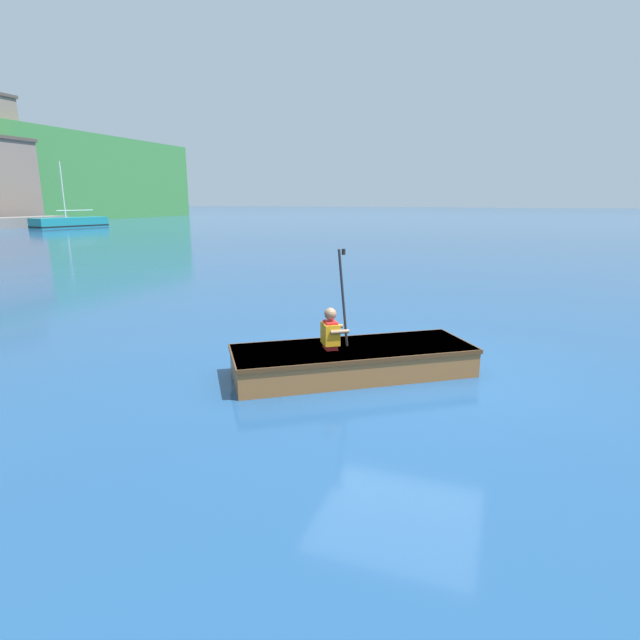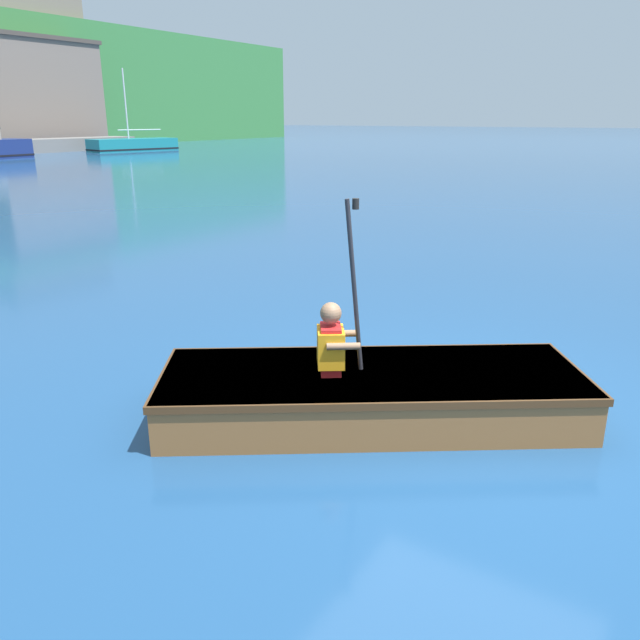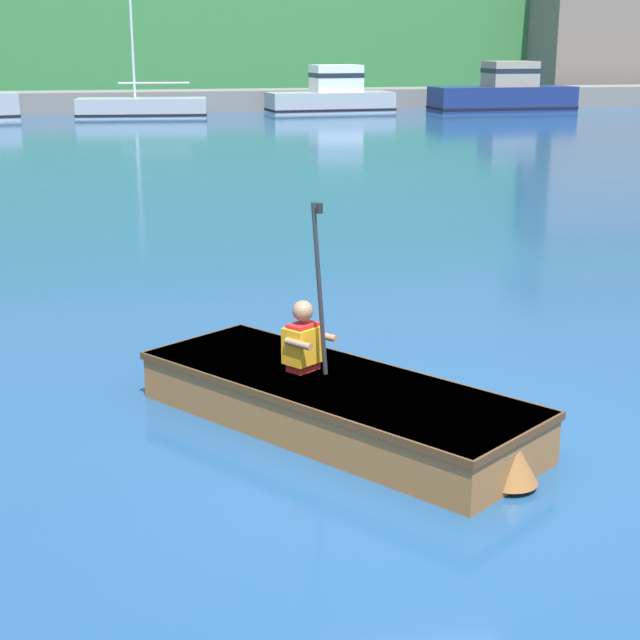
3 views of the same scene
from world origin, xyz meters
name	(u,v)px [view 1 (image 1 of 3)]	position (x,y,z in m)	size (l,w,h in m)	color
ground_plane	(404,370)	(0.00, 0.00, 0.00)	(300.00, 300.00, 0.00)	navy
moored_boat_dock_center_far	(70,223)	(27.48, 35.06, 0.41)	(6.55, 3.49, 5.58)	#197A84
rowboat_foreground	(356,358)	(-0.41, 0.62, 0.23)	(2.92, 3.48, 0.41)	#935B2D
person_paddler	(331,330)	(-0.63, 0.93, 0.68)	(0.45, 0.45, 1.39)	red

